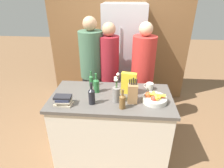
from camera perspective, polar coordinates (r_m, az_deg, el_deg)
name	(u,v)px	position (r m, az deg, el deg)	size (l,w,h in m)	color
ground_plane	(111,150)	(2.87, -0.17, -19.41)	(14.00, 14.00, 0.00)	brown
kitchen_island	(111,125)	(2.57, -0.18, -12.41)	(1.49, 0.77, 0.90)	silver
back_wall_wood	(119,35)	(3.73, 2.03, 14.79)	(2.69, 0.12, 2.60)	brown
refrigerator	(123,59)	(3.47, 3.48, 7.73)	(0.72, 0.63, 1.89)	#B7B7BC
fruit_bowl	(155,98)	(2.23, 12.85, -4.31)	(0.29, 0.29, 0.12)	silver
knife_block	(133,93)	(2.14, 6.32, -2.84)	(0.11, 0.09, 0.31)	#A87A4C
flower_vase	(116,93)	(2.14, 1.32, -2.62)	(0.09, 0.09, 0.37)	gray
cereal_box	(129,83)	(2.32, 5.11, 0.19)	(0.19, 0.10, 0.28)	yellow
coffee_mug	(149,86)	(2.49, 11.33, -0.68)	(0.13, 0.09, 0.09)	silver
book_stack	(63,100)	(2.20, -14.62, -4.80)	(0.21, 0.16, 0.11)	#B7A88E
bottle_oil	(122,101)	(2.04, 3.17, -5.18)	(0.07, 0.07, 0.23)	brown
bottle_vinegar	(92,96)	(2.13, -6.21, -3.53)	(0.08, 0.08, 0.26)	black
bottle_wine	(91,80)	(2.54, -6.33, 1.19)	(0.06, 0.06, 0.21)	#286633
bottle_water	(96,85)	(2.37, -4.81, -0.24)	(0.08, 0.08, 0.25)	#286633
person_at_sink	(92,68)	(2.96, -6.12, 5.00)	(0.36, 0.36, 1.75)	#383842
person_in_blue	(109,70)	(2.92, -0.89, 4.22)	(0.30, 0.30, 1.68)	#383842
person_in_red_tee	(143,72)	(2.91, 9.29, 3.70)	(0.35, 0.35, 1.69)	#383842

